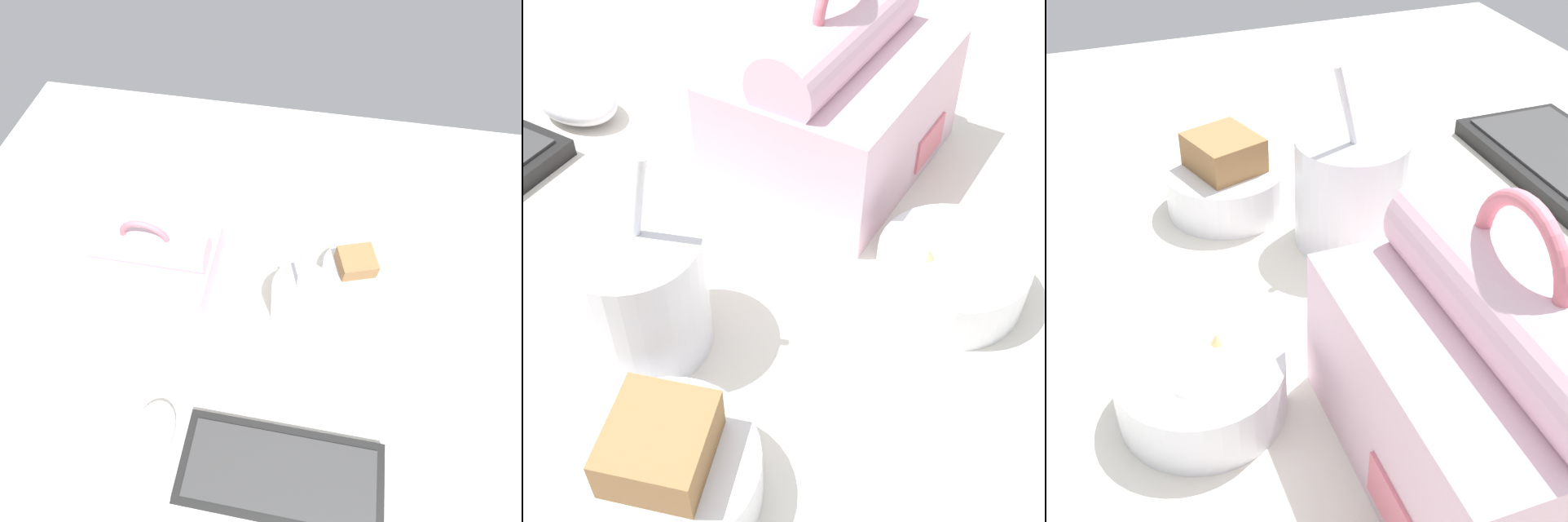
# 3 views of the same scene
# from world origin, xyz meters

# --- Properties ---
(desk_surface) EXTENTS (1.40, 1.10, 0.02)m
(desk_surface) POSITION_xyz_m (0.00, 0.00, 0.01)
(desk_surface) COLOR silver
(desk_surface) RESTS_ON ground
(keyboard) EXTENTS (0.31, 0.14, 0.02)m
(keyboard) POSITION_xyz_m (-0.10, 0.32, 0.03)
(keyboard) COLOR black
(keyboard) RESTS_ON desk_surface
(lunch_bag) EXTENTS (0.22, 0.17, 0.20)m
(lunch_bag) POSITION_xyz_m (0.18, 0.02, 0.09)
(lunch_bag) COLOR beige
(lunch_bag) RESTS_ON desk_surface
(soup_cup) EXTENTS (0.10, 0.10, 0.18)m
(soup_cup) POSITION_xyz_m (-0.09, 0.04, 0.08)
(soup_cup) COLOR silver
(soup_cup) RESTS_ON desk_surface
(bento_bowl_sandwich) EXTENTS (0.12, 0.12, 0.08)m
(bento_bowl_sandwich) POSITION_xyz_m (-0.19, -0.05, 0.05)
(bento_bowl_sandwich) COLOR silver
(bento_bowl_sandwich) RESTS_ON desk_surface
(bento_bowl_snacks) EXTENTS (0.12, 0.12, 0.05)m
(bento_bowl_snacks) POSITION_xyz_m (0.07, -0.14, 0.04)
(bento_bowl_snacks) COLOR silver
(bento_bowl_snacks) RESTS_ON desk_surface
(computer_mouse) EXTENTS (0.07, 0.10, 0.04)m
(computer_mouse) POSITION_xyz_m (0.11, 0.29, 0.04)
(computer_mouse) COLOR silver
(computer_mouse) RESTS_ON desk_surface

